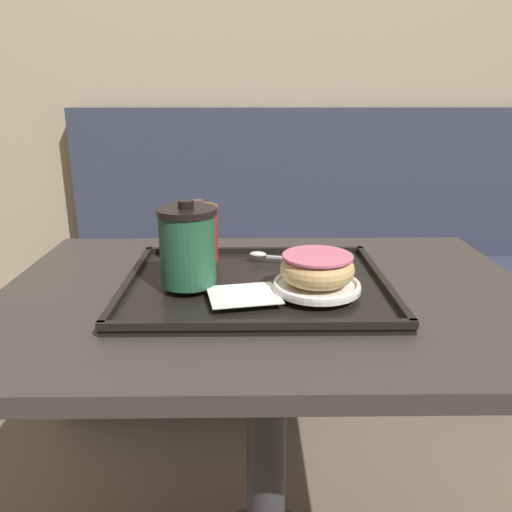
{
  "coord_description": "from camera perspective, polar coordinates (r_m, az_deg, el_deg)",
  "views": [
    {
      "loc": [
        -0.03,
        -0.84,
        1.04
      ],
      "look_at": [
        -0.02,
        -0.0,
        0.77
      ],
      "focal_mm": 35.0,
      "sensor_mm": 36.0,
      "label": 1
    }
  ],
  "objects": [
    {
      "name": "donut_chocolate_glazed",
      "position": [
        0.83,
        7.01,
        -1.39
      ],
      "size": [
        0.12,
        0.12,
        0.05
      ],
      "color": "#DBB270",
      "rests_on": "plate_with_chocolate_donut"
    },
    {
      "name": "wall_behind",
      "position": [
        1.95,
        0.19,
        22.54
      ],
      "size": [
        8.0,
        0.05,
        2.4
      ],
      "color": "tan",
      "rests_on": "ground_plane"
    },
    {
      "name": "coffee_cup_rear",
      "position": [
        0.98,
        -6.62,
        2.64
      ],
      "size": [
        0.08,
        0.08,
        0.12
      ],
      "color": "red",
      "rests_on": "serving_tray"
    },
    {
      "name": "booth_bench",
      "position": [
        1.87,
        6.09,
        -5.03
      ],
      "size": [
        1.73,
        0.44,
        1.0
      ],
      "color": "#33384C",
      "rests_on": "ground_plane"
    },
    {
      "name": "plate_with_chocolate_donut",
      "position": [
        0.84,
        6.93,
        -3.35
      ],
      "size": [
        0.15,
        0.15,
        0.01
      ],
      "color": "white",
      "rests_on": "serving_tray"
    },
    {
      "name": "cafe_table",
      "position": [
        0.98,
        1.26,
        -12.17
      ],
      "size": [
        0.97,
        0.68,
        0.7
      ],
      "color": "#38332D",
      "rests_on": "ground_plane"
    },
    {
      "name": "spoon",
      "position": [
        1.0,
        1.71,
        0.04
      ],
      "size": [
        0.16,
        0.05,
        0.01
      ],
      "rotation": [
        0.0,
        0.0,
        2.91
      ],
      "color": "silver",
      "rests_on": "serving_tray"
    },
    {
      "name": "coffee_cup_front",
      "position": [
        0.85,
        -7.81,
        1.15
      ],
      "size": [
        0.1,
        0.1,
        0.15
      ],
      "color": "#235638",
      "rests_on": "serving_tray"
    },
    {
      "name": "serving_tray",
      "position": [
        0.9,
        -0.0,
        -3.44
      ],
      "size": [
        0.47,
        0.38,
        0.02
      ],
      "color": "black",
      "rests_on": "cafe_table"
    },
    {
      "name": "napkin_paper",
      "position": [
        0.82,
        -1.41,
        -4.45
      ],
      "size": [
        0.13,
        0.12,
        0.0
      ],
      "rotation": [
        0.0,
        0.0,
        0.19
      ],
      "color": "white",
      "rests_on": "serving_tray"
    }
  ]
}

